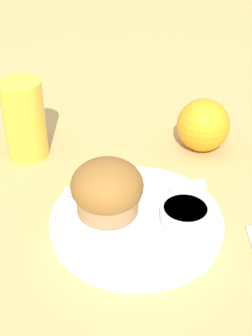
{
  "coord_description": "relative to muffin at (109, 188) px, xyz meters",
  "views": [
    {
      "loc": [
        -0.0,
        -0.44,
        0.38
      ],
      "look_at": [
        -0.0,
        0.04,
        0.06
      ],
      "focal_mm": 50.0,
      "sensor_mm": 36.0,
      "label": 1
    }
  ],
  "objects": [
    {
      "name": "juice_glass",
      "position": [
        -0.13,
        0.16,
        0.01
      ],
      "size": [
        0.06,
        0.06,
        0.12
      ],
      "color": "gold",
      "rests_on": "ground_plane"
    },
    {
      "name": "cream_ramekin",
      "position": [
        0.09,
        -0.02,
        -0.02
      ],
      "size": [
        0.06,
        0.06,
        0.02
      ],
      "color": "silver",
      "rests_on": "plate"
    },
    {
      "name": "butter_knife",
      "position": [
        0.04,
        0.04,
        -0.03
      ],
      "size": [
        0.19,
        0.03,
        0.0
      ],
      "rotation": [
        0.0,
        0.0,
        0.1
      ],
      "color": "silver",
      "rests_on": "plate"
    },
    {
      "name": "orange_fruit",
      "position": [
        0.14,
        0.17,
        -0.01
      ],
      "size": [
        0.08,
        0.08,
        0.08
      ],
      "color": "orange",
      "rests_on": "ground_plane"
    },
    {
      "name": "plate",
      "position": [
        0.04,
        -0.01,
        -0.04
      ],
      "size": [
        0.21,
        0.21,
        0.02
      ],
      "color": "white",
      "rests_on": "ground_plane"
    },
    {
      "name": "muffin",
      "position": [
        0.0,
        0.0,
        0.0
      ],
      "size": [
        0.09,
        0.09,
        0.07
      ],
      "color": "#9E7047",
      "rests_on": "plate"
    },
    {
      "name": "berry_pair",
      "position": [
        0.01,
        0.04,
        -0.02
      ],
      "size": [
        0.03,
        0.02,
        0.02
      ],
      "color": "#4C194C",
      "rests_on": "plate"
    },
    {
      "name": "ground_plane",
      "position": [
        0.02,
        -0.0,
        -0.05
      ],
      "size": [
        3.0,
        3.0,
        0.0
      ],
      "primitive_type": "plane",
      "color": "tan"
    }
  ]
}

